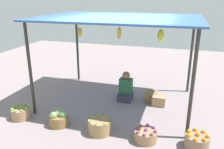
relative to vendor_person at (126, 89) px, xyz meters
The scene contains 10 objects.
ground_plane 0.37m from the vendor_person, 127.59° to the right, with size 14.00×14.00×0.00m, color gray.
market_stall_structure 1.79m from the vendor_person, 125.91° to the right, with size 3.78×2.78×2.20m.
vendor_person is the anchor object (origin of this frame).
basket_green_apples 2.67m from the vendor_person, 139.76° to the right, with size 0.43×0.43×0.30m.
basket_cabbages 2.03m from the vendor_person, 121.15° to the right, with size 0.41×0.41×0.37m.
basket_green_chilies 1.76m from the vendor_person, 93.38° to the right, with size 0.48×0.48×0.33m.
basket_purple_onions 1.95m from the vendor_person, 64.36° to the right, with size 0.44×0.44×0.28m.
basket_oranges 2.46m from the vendor_person, 43.68° to the right, with size 0.44×0.44×0.33m.
wooden_crate_near_vendor 0.92m from the vendor_person, ahead, with size 0.33×0.32×0.25m, color tan.
wooden_crate_stacked_rear 0.70m from the vendor_person, ahead, with size 0.33×0.30×0.26m, color olive.
Camera 1 is at (1.51, -5.48, 2.69)m, focal length 37.48 mm.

